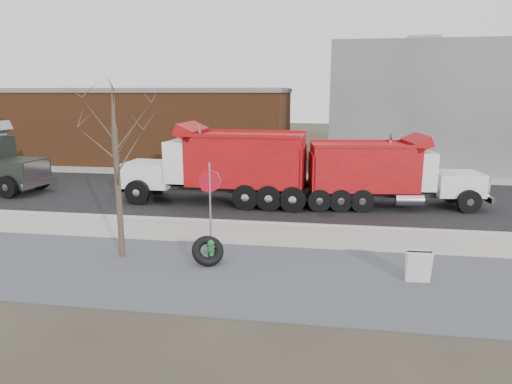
% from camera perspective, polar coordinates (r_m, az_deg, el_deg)
% --- Properties ---
extents(ground, '(120.00, 120.00, 0.00)m').
position_cam_1_polar(ground, '(16.26, -2.05, -5.51)').
color(ground, '#383328').
rests_on(ground, ground).
extents(gravel_verge, '(60.00, 5.00, 0.03)m').
position_cam_1_polar(gravel_verge, '(13.05, -5.03, -10.11)').
color(gravel_verge, slate).
rests_on(gravel_verge, ground).
extents(sidewalk, '(60.00, 2.50, 0.06)m').
position_cam_1_polar(sidewalk, '(16.49, -1.89, -5.14)').
color(sidewalk, '#9E9B93').
rests_on(sidewalk, ground).
extents(curb, '(60.00, 0.15, 0.11)m').
position_cam_1_polar(curb, '(17.70, -1.10, -3.81)').
color(curb, '#9E9B93').
rests_on(curb, ground).
extents(road, '(60.00, 9.40, 0.02)m').
position_cam_1_polar(road, '(22.26, 1.04, -0.54)').
color(road, black).
rests_on(road, ground).
extents(far_sidewalk, '(60.00, 2.00, 0.06)m').
position_cam_1_polar(far_sidewalk, '(27.79, 2.67, 2.10)').
color(far_sidewalk, '#9E9B93').
rests_on(far_sidewalk, ground).
extents(building_grey, '(12.00, 10.00, 8.00)m').
position_cam_1_polar(building_grey, '(33.74, 19.55, 10.02)').
color(building_grey, gray).
rests_on(building_grey, ground).
extents(building_brick, '(20.20, 8.20, 5.30)m').
position_cam_1_polar(building_brick, '(34.78, -13.10, 8.24)').
color(building_brick, brown).
rests_on(building_brick, ground).
extents(bare_tree, '(3.20, 3.20, 5.20)m').
position_cam_1_polar(bare_tree, '(14.12, -17.14, 4.92)').
color(bare_tree, '#382D23').
rests_on(bare_tree, ground).
extents(fire_hydrant, '(0.41, 0.41, 0.74)m').
position_cam_1_polar(fire_hydrant, '(13.70, -5.65, -7.56)').
color(fire_hydrant, '#2A6E2D').
rests_on(fire_hydrant, ground).
extents(truck_tire, '(1.23, 1.18, 0.90)m').
position_cam_1_polar(truck_tire, '(13.62, -6.05, -7.31)').
color(truck_tire, black).
rests_on(truck_tire, ground).
extents(stop_sign, '(0.64, 0.47, 2.81)m').
position_cam_1_polar(stop_sign, '(14.68, -5.79, 0.20)').
color(stop_sign, gray).
rests_on(stop_sign, ground).
extents(sandwich_board, '(0.65, 0.42, 0.88)m').
position_cam_1_polar(sandwich_board, '(12.98, 19.64, -8.79)').
color(sandwich_board, silver).
rests_on(sandwich_board, ground).
extents(dump_truck_red_a, '(7.93, 3.04, 3.17)m').
position_cam_1_polar(dump_truck_red_a, '(20.67, 15.80, 2.52)').
color(dump_truck_red_a, black).
rests_on(dump_truck_red_a, ground).
extents(dump_truck_red_b, '(8.58, 2.77, 3.61)m').
position_cam_1_polar(dump_truck_red_b, '(20.69, -4.19, 3.58)').
color(dump_truck_red_b, black).
rests_on(dump_truck_red_b, ground).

